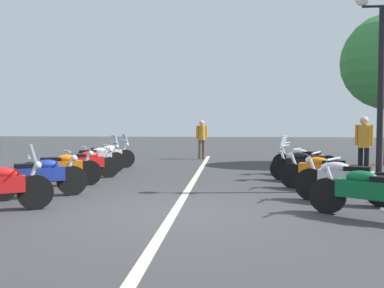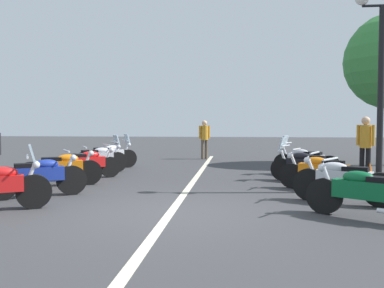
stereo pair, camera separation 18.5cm
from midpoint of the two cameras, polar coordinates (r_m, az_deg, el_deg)
name	(u,v)px [view 2 (the right image)]	position (r m, az deg, el deg)	size (l,w,h in m)	color
ground_plane	(170,213)	(7.42, -2.32, -9.58)	(80.00, 80.00, 0.00)	#38383A
lane_centre_stripe	(194,181)	(11.38, 0.69, -5.17)	(16.96, 0.16, 0.01)	beige
motorcycle_left_row_1	(39,176)	(9.42, -20.09, -4.23)	(1.28, 1.81, 1.01)	black
motorcycle_left_row_2	(61,168)	(10.88, -17.29, -3.25)	(1.10, 1.90, 1.00)	black
motorcycle_left_row_3	(85,163)	(12.12, -14.25, -2.64)	(1.37, 1.79, 0.98)	black
motorcycle_left_row_4	(97,158)	(13.45, -12.68, -1.97)	(1.36, 1.72, 1.22)	black
motorcycle_left_row_5	(108,155)	(14.72, -11.26, -1.54)	(1.35, 1.86, 1.22)	black
motorcycle_right_row_0	(368,193)	(7.42, 23.98, -6.24)	(1.33, 1.86, 1.00)	black
motorcycle_right_row_1	(343,180)	(8.73, 20.82, -4.78)	(1.04, 1.89, 1.01)	black
motorcycle_right_row_2	(323,172)	(10.22, 18.27, -3.71)	(1.08, 2.00, 0.99)	black
motorcycle_right_row_3	(306,165)	(11.56, 16.06, -2.86)	(1.07, 1.91, 1.20)	black
motorcycle_right_row_4	(305,161)	(12.88, 15.85, -2.23)	(1.16, 1.86, 1.22)	black
street_lamp_twin_globe	(382,54)	(10.48, 25.39, 11.24)	(0.32, 1.22, 4.61)	black
traffic_cone_1	(370,175)	(11.38, 23.96, -3.96)	(0.36, 0.36, 0.61)	orange
bystander_1	(204,136)	(18.20, 2.04, 1.07)	(0.32, 0.48, 1.72)	brown
bystander_2	(365,142)	(12.86, 23.40, 0.26)	(0.37, 0.43, 1.79)	black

